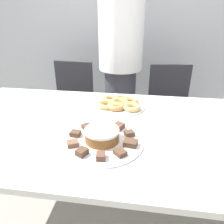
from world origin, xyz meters
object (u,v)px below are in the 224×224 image
(plate_donuts, at_px, (119,106))
(person_standing, at_px, (121,63))
(office_chair_right, at_px, (170,116))
(frosted_cake, at_px, (102,135))
(office_chair_left, at_px, (71,110))
(plate_cake, at_px, (102,141))

(plate_donuts, bearing_deg, person_standing, 95.81)
(person_standing, height_order, office_chair_right, person_standing)
(plate_donuts, bearing_deg, frosted_cake, -94.34)
(office_chair_left, height_order, plate_donuts, office_chair_left)
(plate_donuts, bearing_deg, office_chair_left, 130.95)
(office_chair_left, distance_m, frosted_cake, 1.28)
(frosted_cake, bearing_deg, office_chair_left, 116.32)
(office_chair_left, height_order, office_chair_right, same)
(frosted_cake, bearing_deg, plate_cake, -93.58)
(office_chair_left, xyz_separation_m, plate_donuts, (0.57, -0.66, 0.36))
(plate_cake, xyz_separation_m, frosted_cake, (0.00, 0.00, 0.04))
(office_chair_right, relative_size, plate_cake, 2.21)
(office_chair_left, height_order, frosted_cake, office_chair_left)
(office_chair_right, bearing_deg, plate_cake, -123.06)
(office_chair_left, distance_m, plate_donuts, 0.94)
(plate_cake, distance_m, frosted_cake, 0.04)
(person_standing, xyz_separation_m, plate_donuts, (0.07, -0.68, -0.13))
(person_standing, relative_size, office_chair_right, 1.97)
(person_standing, bearing_deg, office_chair_right, -2.18)
(plate_cake, distance_m, plate_donuts, 0.43)
(plate_donuts, distance_m, frosted_cake, 0.43)
(person_standing, bearing_deg, plate_donuts, -84.19)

